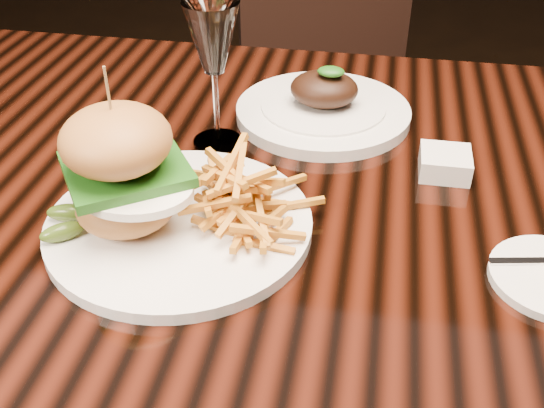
% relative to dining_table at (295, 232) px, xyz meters
% --- Properties ---
extents(dining_table, '(1.60, 0.90, 0.75)m').
position_rel_dining_table_xyz_m(dining_table, '(0.00, 0.00, 0.00)').
color(dining_table, black).
rests_on(dining_table, ground).
extents(burger_plate, '(0.31, 0.31, 0.21)m').
position_rel_dining_table_xyz_m(burger_plate, '(-0.13, -0.12, 0.13)').
color(burger_plate, white).
rests_on(burger_plate, dining_table).
extents(ramekin, '(0.08, 0.08, 0.03)m').
position_rel_dining_table_xyz_m(ramekin, '(0.19, 0.06, 0.09)').
color(ramekin, white).
rests_on(ramekin, dining_table).
extents(wine_glass, '(0.07, 0.07, 0.20)m').
position_rel_dining_table_xyz_m(wine_glass, '(-0.13, 0.09, 0.22)').
color(wine_glass, white).
rests_on(wine_glass, dining_table).
extents(far_dish, '(0.26, 0.26, 0.09)m').
position_rel_dining_table_xyz_m(far_dish, '(0.01, 0.19, 0.09)').
color(far_dish, white).
rests_on(far_dish, dining_table).
extents(chair_far, '(0.59, 0.59, 0.95)m').
position_rel_dining_table_xyz_m(chair_far, '(-0.03, 0.89, -0.13)').
color(chair_far, black).
rests_on(chair_far, ground).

